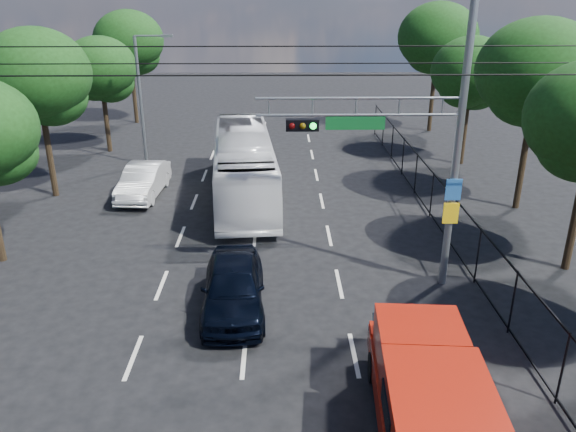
{
  "coord_description": "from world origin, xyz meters",
  "views": [
    {
      "loc": [
        0.97,
        -8.71,
        9.25
      ],
      "look_at": [
        1.25,
        7.22,
        2.8
      ],
      "focal_mm": 35.0,
      "sensor_mm": 36.0,
      "label": 1
    }
  ],
  "objects_px": {
    "white_van": "(143,181)",
    "red_pickup": "(428,393)",
    "signal_mast": "(420,131)",
    "navy_hatchback": "(233,286)",
    "white_bus": "(244,165)"
  },
  "relations": [
    {
      "from": "navy_hatchback",
      "to": "signal_mast",
      "type": "bearing_deg",
      "value": 12.51
    },
    {
      "from": "signal_mast",
      "to": "red_pickup",
      "type": "bearing_deg",
      "value": -99.12
    },
    {
      "from": "signal_mast",
      "to": "white_bus",
      "type": "height_order",
      "value": "signal_mast"
    },
    {
      "from": "signal_mast",
      "to": "red_pickup",
      "type": "relative_size",
      "value": 1.6
    },
    {
      "from": "white_van",
      "to": "red_pickup",
      "type": "bearing_deg",
      "value": -55.19
    },
    {
      "from": "signal_mast",
      "to": "red_pickup",
      "type": "distance_m",
      "value": 8.14
    },
    {
      "from": "signal_mast",
      "to": "red_pickup",
      "type": "xyz_separation_m",
      "value": [
        -1.12,
        -6.94,
        -4.09
      ]
    },
    {
      "from": "navy_hatchback",
      "to": "white_bus",
      "type": "relative_size",
      "value": 0.42
    },
    {
      "from": "red_pickup",
      "to": "white_bus",
      "type": "relative_size",
      "value": 0.53
    },
    {
      "from": "signal_mast",
      "to": "white_bus",
      "type": "xyz_separation_m",
      "value": [
        -5.96,
        8.67,
        -3.68
      ]
    },
    {
      "from": "signal_mast",
      "to": "navy_hatchback",
      "type": "height_order",
      "value": "signal_mast"
    },
    {
      "from": "signal_mast",
      "to": "navy_hatchback",
      "type": "xyz_separation_m",
      "value": [
        -5.72,
        -1.55,
        -4.44
      ]
    },
    {
      "from": "white_van",
      "to": "signal_mast",
      "type": "bearing_deg",
      "value": -36.1
    },
    {
      "from": "navy_hatchback",
      "to": "white_van",
      "type": "bearing_deg",
      "value": 113.24
    },
    {
      "from": "navy_hatchback",
      "to": "white_van",
      "type": "distance_m",
      "value": 11.6
    }
  ]
}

